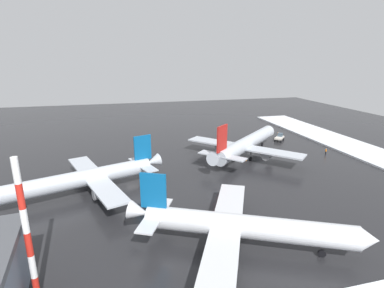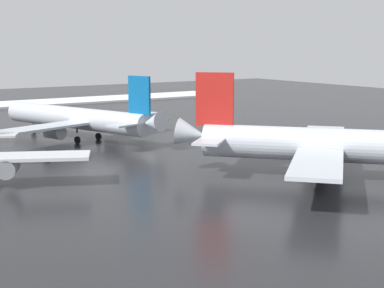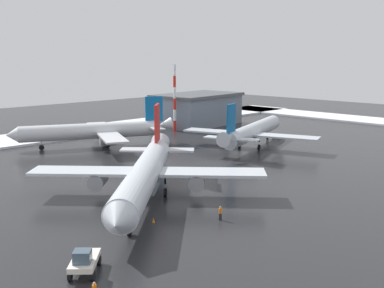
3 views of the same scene
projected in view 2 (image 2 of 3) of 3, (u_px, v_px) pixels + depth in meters
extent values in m
plane|color=#232326|center=(147.00, 145.00, 87.11)|extent=(240.00, 240.00, 0.00)
cube|color=white|center=(13.00, 104.00, 142.23)|extent=(14.00, 116.00, 0.49)
cylinder|color=silver|center=(352.00, 146.00, 64.06)|extent=(26.94, 24.89, 3.74)
cone|color=silver|center=(192.00, 134.00, 68.40)|extent=(5.04, 4.99, 3.63)
cube|color=silver|center=(324.00, 135.00, 73.53)|extent=(13.17, 13.83, 0.40)
cylinder|color=gray|center=(328.00, 147.00, 71.48)|extent=(4.24, 4.14, 2.20)
cube|color=silver|center=(317.00, 164.00, 56.34)|extent=(13.17, 13.83, 0.40)
cylinder|color=gray|center=(323.00, 170.00, 58.49)|extent=(4.24, 4.14, 2.20)
cube|color=red|center=(215.00, 99.00, 67.06)|extent=(3.52, 3.24, 6.15)
cube|color=silver|center=(222.00, 132.00, 70.88)|extent=(5.66, 5.83, 0.26)
cube|color=silver|center=(210.00, 141.00, 64.59)|extent=(5.66, 5.83, 0.26)
cylinder|color=black|center=(321.00, 155.00, 67.46)|extent=(0.26, 0.26, 0.77)
cylinder|color=black|center=(321.00, 169.00, 67.73)|extent=(1.15, 1.10, 1.21)
cylinder|color=black|center=(320.00, 164.00, 62.85)|extent=(0.26, 0.26, 0.77)
cylinder|color=black|center=(319.00, 178.00, 63.12)|extent=(1.15, 1.10, 1.21)
cylinder|color=silver|center=(75.00, 118.00, 91.31)|extent=(28.89, 12.79, 3.33)
cone|color=silver|center=(12.00, 111.00, 100.85)|extent=(3.26, 3.76, 3.17)
cone|color=silver|center=(152.00, 123.00, 81.55)|extent=(4.24, 3.83, 3.24)
cube|color=silver|center=(45.00, 127.00, 83.31)|extent=(8.26, 13.46, 0.35)
cylinder|color=gray|center=(54.00, 132.00, 85.30)|extent=(3.79, 2.95, 1.96)
cube|color=silver|center=(124.00, 116.00, 95.88)|extent=(8.26, 13.46, 0.35)
cylinder|color=gray|center=(114.00, 123.00, 94.81)|extent=(3.79, 2.95, 1.96)
cube|color=#0C5999|center=(139.00, 96.00, 82.35)|extent=(3.82, 1.62, 5.49)
cube|color=silver|center=(124.00, 125.00, 80.82)|extent=(3.95, 5.28, 0.24)
cube|color=silver|center=(152.00, 120.00, 85.42)|extent=(3.95, 5.28, 0.24)
cylinder|color=black|center=(33.00, 122.00, 97.74)|extent=(0.24, 0.24, 0.69)
cylinder|color=black|center=(34.00, 130.00, 97.98)|extent=(1.13, 0.68, 1.08)
cylinder|color=black|center=(77.00, 131.00, 88.11)|extent=(0.24, 0.24, 0.69)
cylinder|color=black|center=(77.00, 140.00, 88.35)|extent=(1.13, 0.68, 1.08)
cylinder|color=black|center=(98.00, 127.00, 91.48)|extent=(0.24, 0.24, 0.69)
cylinder|color=black|center=(98.00, 136.00, 91.72)|extent=(1.13, 0.68, 1.08)
cube|color=silver|center=(28.00, 157.00, 61.70)|extent=(9.50, 13.42, 0.35)
cylinder|color=gray|center=(8.00, 167.00, 61.13)|extent=(3.88, 3.24, 1.97)
cone|color=orange|center=(316.00, 179.00, 64.31)|extent=(0.36, 0.36, 0.55)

